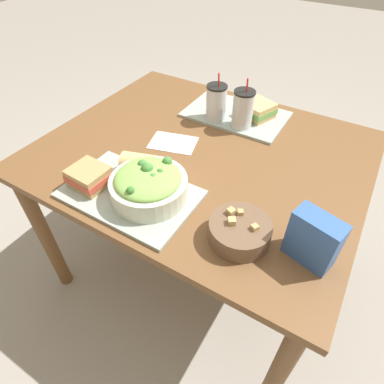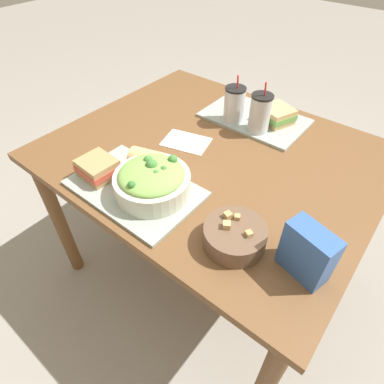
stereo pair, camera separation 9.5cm
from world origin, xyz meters
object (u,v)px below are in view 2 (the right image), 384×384
(soup_bowl, at_px, (235,235))
(baguette_near, at_px, (147,160))
(drink_cup_dark, at_px, (234,106))
(salad_bowl, at_px, (152,181))
(sandwich_near, at_px, (98,168))
(drink_cup_red, at_px, (260,114))
(napkin_folded, at_px, (186,142))
(sandwich_far, at_px, (277,115))
(chip_bag, at_px, (307,253))

(soup_bowl, relative_size, baguette_near, 1.33)
(baguette_near, relative_size, drink_cup_dark, 0.66)
(soup_bowl, bearing_deg, salad_bowl, 179.63)
(soup_bowl, bearing_deg, sandwich_near, -174.16)
(soup_bowl, height_order, drink_cup_dark, drink_cup_dark)
(soup_bowl, relative_size, drink_cup_red, 0.85)
(salad_bowl, distance_m, sandwich_near, 0.21)
(drink_cup_red, bearing_deg, napkin_folded, -127.83)
(sandwich_far, bearing_deg, drink_cup_red, -82.74)
(drink_cup_red, bearing_deg, drink_cup_dark, 180.00)
(salad_bowl, bearing_deg, drink_cup_red, 82.08)
(drink_cup_dark, bearing_deg, sandwich_far, 35.79)
(sandwich_near, distance_m, napkin_folded, 0.37)
(salad_bowl, bearing_deg, chip_bag, 3.85)
(soup_bowl, distance_m, sandwich_near, 0.53)
(soup_bowl, height_order, sandwich_near, soup_bowl)
(baguette_near, height_order, drink_cup_red, drink_cup_red)
(soup_bowl, distance_m, napkin_folded, 0.53)
(soup_bowl, xyz_separation_m, napkin_folded, (-0.43, 0.30, -0.03))
(drink_cup_dark, relative_size, drink_cup_red, 0.97)
(sandwich_far, xyz_separation_m, drink_cup_dark, (-0.15, -0.11, 0.04))
(baguette_near, distance_m, napkin_folded, 0.23)
(drink_cup_dark, xyz_separation_m, napkin_folded, (-0.06, -0.24, -0.08))
(napkin_folded, bearing_deg, sandwich_far, 58.46)
(soup_bowl, xyz_separation_m, sandwich_near, (-0.52, -0.05, 0.01))
(salad_bowl, relative_size, sandwich_far, 1.55)
(sandwich_near, xyz_separation_m, sandwich_far, (0.31, 0.70, 0.00))
(sandwich_near, bearing_deg, sandwich_far, 69.47)
(salad_bowl, height_order, soup_bowl, salad_bowl)
(baguette_near, relative_size, chip_bag, 0.86)
(sandwich_far, xyz_separation_m, chip_bag, (0.40, -0.61, 0.03))
(drink_cup_red, height_order, napkin_folded, drink_cup_red)
(salad_bowl, distance_m, sandwich_far, 0.66)
(baguette_near, height_order, chip_bag, chip_bag)
(sandwich_near, bearing_deg, salad_bowl, 18.23)
(salad_bowl, xyz_separation_m, napkin_folded, (-0.11, 0.30, -0.06))
(soup_bowl, xyz_separation_m, drink_cup_dark, (-0.36, 0.54, 0.05))
(salad_bowl, distance_m, chip_bag, 0.51)
(sandwich_near, bearing_deg, soup_bowl, 8.92)
(salad_bowl, bearing_deg, sandwich_far, 81.04)
(salad_bowl, height_order, drink_cup_dark, drink_cup_dark)
(soup_bowl, relative_size, sandwich_near, 1.37)
(sandwich_near, distance_m, drink_cup_red, 0.66)
(drink_cup_red, xyz_separation_m, chip_bag, (0.43, -0.51, -0.01))
(baguette_near, distance_m, chip_bag, 0.60)
(napkin_folded, bearing_deg, baguette_near, -86.38)
(baguette_near, relative_size, napkin_folded, 0.65)
(sandwich_far, bearing_deg, sandwich_near, -92.25)
(soup_bowl, xyz_separation_m, chip_bag, (0.19, 0.04, 0.04))
(sandwich_far, height_order, drink_cup_dark, drink_cup_dark)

